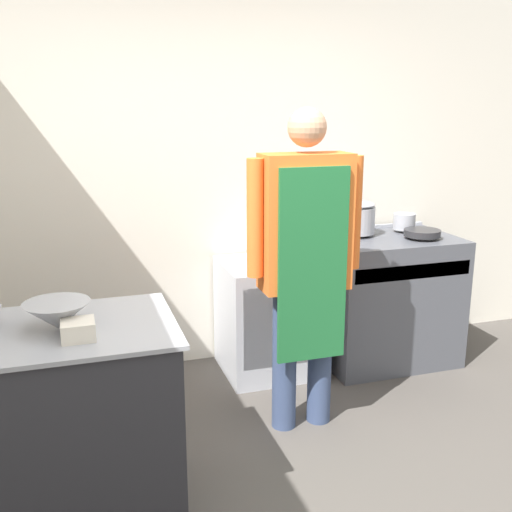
# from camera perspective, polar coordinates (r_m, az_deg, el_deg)

# --- Properties ---
(wall_back) EXTENTS (8.00, 0.05, 2.70)m
(wall_back) POSITION_cam_1_polar(r_m,az_deg,el_deg) (4.23, -4.68, 7.52)
(wall_back) COLOR silver
(wall_back) RESTS_ON ground_plane
(prep_counter) EXTENTS (1.16, 0.71, 0.93)m
(prep_counter) POSITION_cam_1_polar(r_m,az_deg,el_deg) (2.88, -19.42, -15.34)
(prep_counter) COLOR #2D2D33
(prep_counter) RESTS_ON ground_plane
(stove) EXTENTS (0.94, 0.69, 0.95)m
(stove) POSITION_cam_1_polar(r_m,az_deg,el_deg) (4.48, 12.26, -3.98)
(stove) COLOR #4C4F56
(stove) RESTS_ON ground_plane
(fridge_unit) EXTENTS (0.66, 0.60, 0.79)m
(fridge_unit) POSITION_cam_1_polar(r_m,az_deg,el_deg) (4.21, 1.34, -5.82)
(fridge_unit) COLOR silver
(fridge_unit) RESTS_ON ground_plane
(person_cook) EXTENTS (0.67, 0.24, 1.83)m
(person_cook) POSITION_cam_1_polar(r_m,az_deg,el_deg) (3.32, 4.69, 0.43)
(person_cook) COLOR #38476B
(person_cook) RESTS_ON ground_plane
(mixing_bowl) EXTENTS (0.28, 0.28, 0.12)m
(mixing_bowl) POSITION_cam_1_polar(r_m,az_deg,el_deg) (2.66, -18.39, -5.39)
(mixing_bowl) COLOR #9EA0A8
(mixing_bowl) RESTS_ON prep_counter
(plastic_tub) EXTENTS (0.13, 0.13, 0.08)m
(plastic_tub) POSITION_cam_1_polar(r_m,az_deg,el_deg) (2.53, -16.59, -6.76)
(plastic_tub) COLOR silver
(plastic_tub) RESTS_ON prep_counter
(stock_pot) EXTENTS (0.28, 0.28, 0.23)m
(stock_pot) POSITION_cam_1_polar(r_m,az_deg,el_deg) (4.34, 9.44, 3.71)
(stock_pot) COLOR #9EA0A8
(stock_pot) RESTS_ON stove
(saute_pan) EXTENTS (0.25, 0.25, 0.05)m
(saute_pan) POSITION_cam_1_polar(r_m,az_deg,el_deg) (4.35, 15.55, 2.15)
(saute_pan) COLOR #262628
(saute_pan) RESTS_ON stove
(sauce_pot) EXTENTS (0.16, 0.16, 0.12)m
(sauce_pot) POSITION_cam_1_polar(r_m,az_deg,el_deg) (4.54, 13.94, 3.21)
(sauce_pot) COLOR #9EA0A8
(sauce_pot) RESTS_ON stove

